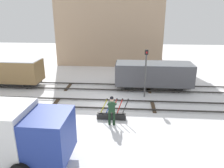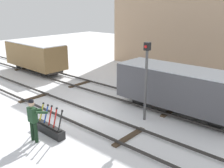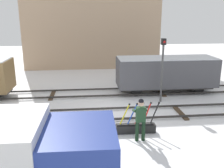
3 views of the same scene
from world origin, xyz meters
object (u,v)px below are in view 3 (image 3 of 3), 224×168
Objects in this scene: switch_lever_frame at (135,127)px; freight_car_far_end at (166,72)px; rail_worker at (141,117)px; signal_post at (163,64)px.

switch_lever_frame is 0.31× the size of freight_car_far_end.
freight_car_far_end is at bearing 65.14° from rail_worker.
rail_worker reaches higher than switch_lever_frame.
freight_car_far_end is (0.82, 1.77, -0.93)m from signal_post.
signal_post is at bearing -114.99° from freight_car_far_end.
rail_worker is at bearing -84.40° from switch_lever_frame.
rail_worker is at bearing -115.74° from freight_car_far_end.
rail_worker is at bearing -115.87° from signal_post.
signal_post is (2.26, 3.83, 2.03)m from switch_lever_frame.
rail_worker is 7.01m from freight_car_far_end.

